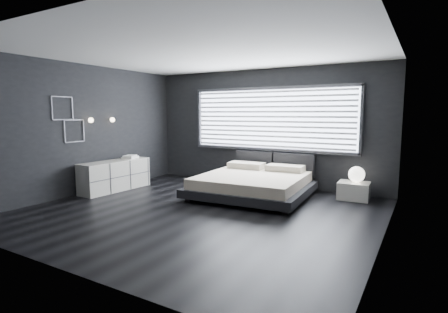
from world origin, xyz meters
The scene contains 12 objects.
room centered at (0.00, 0.00, 1.40)m, with size 6.04×6.00×2.80m.
window centered at (0.20, 2.70, 1.61)m, with size 4.14×0.09×1.52m.
headboard centered at (0.32, 2.64, 0.57)m, with size 1.96×0.16×0.52m.
sconce_near centered at (-2.88, 0.05, 1.60)m, with size 0.18×0.11×0.11m.
sconce_far centered at (-2.88, 0.65, 1.60)m, with size 0.18×0.11×0.11m.
wall_art_upper centered at (-2.98, -0.55, 1.85)m, with size 0.01×0.48×0.48m.
wall_art_lower centered at (-2.98, -0.30, 1.38)m, with size 0.01×0.48×0.48m.
bed centered at (0.32, 1.50, 0.28)m, with size 2.44×2.34×0.60m.
nightstand centered at (2.21, 2.31, 0.18)m, with size 0.61×0.50×0.35m, color silver.
orb_lamp centered at (2.25, 2.35, 0.51)m, with size 0.32×0.32×0.32m, color white.
dresser centered at (-2.65, 0.46, 0.34)m, with size 0.55×1.72×0.68m.
book_stack centered at (-2.66, 0.96, 0.71)m, with size 0.35×0.41×0.07m.
Camera 1 is at (3.45, -5.05, 1.75)m, focal length 28.00 mm.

